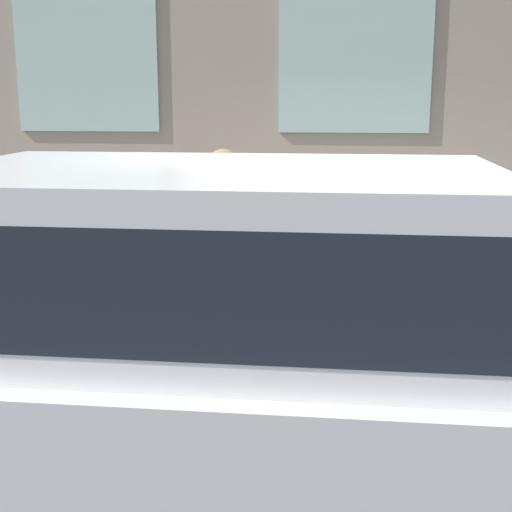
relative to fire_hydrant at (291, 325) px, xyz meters
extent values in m
plane|color=#2D2D30|center=(-0.53, -0.47, -0.53)|extent=(80.00, 80.00, 0.00)
cube|color=#9E9B93|center=(0.80, -0.47, -0.44)|extent=(2.64, 60.00, 0.17)
cube|color=#9EBCB2|center=(2.10, -0.47, 2.41)|extent=(0.03, 1.50, 2.09)
cube|color=#9EBCB2|center=(2.10, 2.28, 2.41)|extent=(0.03, 1.50, 2.09)
cylinder|color=gold|center=(0.00, 0.00, -0.34)|extent=(0.31, 0.31, 0.04)
cylinder|color=gold|center=(0.00, 0.00, -0.07)|extent=(0.23, 0.23, 0.58)
sphere|color=#A4891E|center=(0.00, 0.00, 0.23)|extent=(0.24, 0.24, 0.24)
cylinder|color=black|center=(0.00, 0.00, 0.30)|extent=(0.08, 0.08, 0.10)
cylinder|color=gold|center=(0.00, -0.16, 0.00)|extent=(0.09, 0.10, 0.09)
cylinder|color=gold|center=(0.00, 0.16, 0.00)|extent=(0.09, 0.10, 0.09)
cylinder|color=#726651|center=(0.45, 0.60, 0.04)|extent=(0.12, 0.12, 0.80)
cylinder|color=#726651|center=(0.62, 0.60, 0.04)|extent=(0.12, 0.12, 0.80)
cube|color=red|center=(0.54, 0.60, 0.75)|extent=(0.22, 0.15, 0.60)
cylinder|color=red|center=(0.38, 0.60, 0.76)|extent=(0.09, 0.09, 0.57)
cylinder|color=red|center=(0.69, 0.60, 0.76)|extent=(0.09, 0.09, 0.57)
sphere|color=#8C6647|center=(0.54, 0.60, 1.18)|extent=(0.27, 0.27, 0.27)
cylinder|color=black|center=(-1.05, 1.67, -0.15)|extent=(0.24, 0.76, 0.76)
cylinder|color=black|center=(-1.05, -1.01, -0.15)|extent=(0.24, 0.76, 0.76)
cube|color=white|center=(-1.91, 0.33, 0.23)|extent=(1.96, 4.32, 0.76)
cube|color=white|center=(-1.91, 0.23, 1.01)|extent=(1.72, 2.68, 0.79)
cube|color=#1E232D|center=(-1.91, 0.23, 1.01)|extent=(1.73, 2.46, 0.51)
camera|label=1|loc=(-5.25, -0.35, 1.73)|focal=50.00mm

